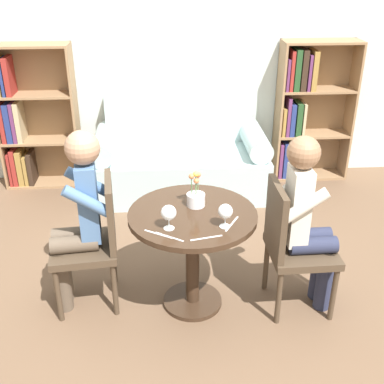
{
  "coord_description": "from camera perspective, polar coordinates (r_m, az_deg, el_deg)",
  "views": [
    {
      "loc": [
        -0.18,
        -2.61,
        2.17
      ],
      "look_at": [
        0.0,
        0.05,
        0.83
      ],
      "focal_mm": 45.0,
      "sensor_mm": 36.0,
      "label": 1
    }
  ],
  "objects": [
    {
      "name": "ground_plane",
      "position": [
        3.4,
        0.06,
        -12.95
      ],
      "size": [
        16.0,
        16.0,
        0.0
      ],
      "primitive_type": "plane",
      "color": "brown"
    },
    {
      "name": "back_wall",
      "position": [
        4.86,
        -1.81,
        17.06
      ],
      "size": [
        5.2,
        0.05,
        2.7
      ],
      "color": "silver",
      "rests_on": "ground_plane"
    },
    {
      "name": "round_table",
      "position": [
        3.08,
        0.06,
        -5.22
      ],
      "size": [
        0.81,
        0.81,
        0.71
      ],
      "color": "#382619",
      "rests_on": "ground_plane"
    },
    {
      "name": "couch",
      "position": [
        4.75,
        -1.42,
        3.73
      ],
      "size": [
        1.66,
        0.8,
        0.92
      ],
      "color": "#A8C1C1",
      "rests_on": "ground_plane"
    },
    {
      "name": "bookshelf_left",
      "position": [
        5.04,
        -18.82,
        7.92
      ],
      "size": [
        0.76,
        0.28,
        1.4
      ],
      "color": "#93704C",
      "rests_on": "ground_plane"
    },
    {
      "name": "bookshelf_right",
      "position": [
        5.08,
        13.12,
        8.98
      ],
      "size": [
        0.76,
        0.28,
        1.4
      ],
      "color": "#93704C",
      "rests_on": "ground_plane"
    },
    {
      "name": "chair_left",
      "position": [
        3.21,
        -11.49,
        -5.35
      ],
      "size": [
        0.46,
        0.46,
        0.9
      ],
      "rotation": [
        0.0,
        0.0,
        -1.47
      ],
      "color": "#473828",
      "rests_on": "ground_plane"
    },
    {
      "name": "chair_right",
      "position": [
        3.16,
        11.73,
        -5.86
      ],
      "size": [
        0.43,
        0.43,
        0.9
      ],
      "rotation": [
        0.0,
        0.0,
        1.59
      ],
      "color": "#473828",
      "rests_on": "ground_plane"
    },
    {
      "name": "person_left",
      "position": [
        3.12,
        -13.39,
        -2.83
      ],
      "size": [
        0.44,
        0.37,
        1.23
      ],
      "rotation": [
        0.0,
        0.0,
        -1.47
      ],
      "color": "brown",
      "rests_on": "ground_plane"
    },
    {
      "name": "person_right",
      "position": [
        3.11,
        13.58,
        -3.37
      ],
      "size": [
        0.42,
        0.35,
        1.21
      ],
      "rotation": [
        0.0,
        0.0,
        1.59
      ],
      "color": "#282D47",
      "rests_on": "ground_plane"
    },
    {
      "name": "wine_glass_left",
      "position": [
        2.78,
        -2.78,
        -2.55
      ],
      "size": [
        0.09,
        0.09,
        0.15
      ],
      "color": "white",
      "rests_on": "round_table"
    },
    {
      "name": "wine_glass_right",
      "position": [
        2.81,
        3.98,
        -2.38
      ],
      "size": [
        0.09,
        0.09,
        0.15
      ],
      "color": "white",
      "rests_on": "round_table"
    },
    {
      "name": "flower_vase",
      "position": [
        3.05,
        0.45,
        -0.53
      ],
      "size": [
        0.12,
        0.12,
        0.24
      ],
      "color": "silver",
      "rests_on": "round_table"
    },
    {
      "name": "knife_left_setting",
      "position": [
        2.76,
        -2.7,
        -5.32
      ],
      "size": [
        0.16,
        0.12,
        0.0
      ],
      "color": "silver",
      "rests_on": "round_table"
    },
    {
      "name": "fork_left_setting",
      "position": [
        2.74,
        1.72,
        -5.46
      ],
      "size": [
        0.19,
        0.05,
        0.0
      ],
      "color": "silver",
      "rests_on": "round_table"
    },
    {
      "name": "knife_right_setting",
      "position": [
        2.89,
        4.74,
        -3.78
      ],
      "size": [
        0.11,
        0.17,
        0.0
      ],
      "color": "silver",
      "rests_on": "round_table"
    },
    {
      "name": "fork_right_setting",
      "position": [
        2.78,
        -3.99,
        -5.0
      ],
      "size": [
        0.17,
        0.11,
        0.0
      ],
      "color": "silver",
      "rests_on": "round_table"
    }
  ]
}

